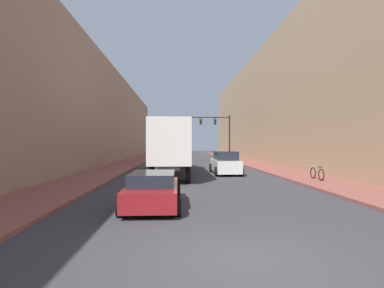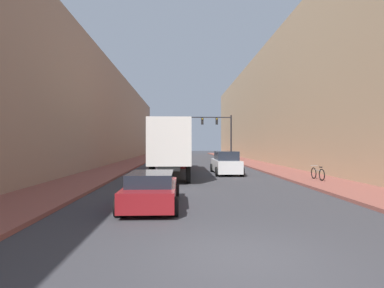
{
  "view_description": "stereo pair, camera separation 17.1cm",
  "coord_description": "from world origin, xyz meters",
  "px_view_note": "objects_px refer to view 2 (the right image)",
  "views": [
    {
      "loc": [
        -1.42,
        -6.1,
        2.35
      ],
      "look_at": [
        -0.58,
        11.67,
        2.37
      ],
      "focal_mm": 28.0,
      "sensor_mm": 36.0,
      "label": 1
    },
    {
      "loc": [
        -1.25,
        -6.11,
        2.35
      ],
      "look_at": [
        -0.58,
        11.67,
        2.37
      ],
      "focal_mm": 28.0,
      "sensor_mm": 36.0,
      "label": 2
    }
  ],
  "objects_px": {
    "sedan_car": "(152,190)",
    "traffic_signal_gantry": "(221,130)",
    "semi_truck": "(172,146)",
    "suv_car": "(226,163)",
    "parked_bicycle": "(318,174)"
  },
  "relations": [
    {
      "from": "sedan_car",
      "to": "traffic_signal_gantry",
      "type": "relative_size",
      "value": 0.72
    },
    {
      "from": "semi_truck",
      "to": "suv_car",
      "type": "height_order",
      "value": "semi_truck"
    },
    {
      "from": "semi_truck",
      "to": "suv_car",
      "type": "bearing_deg",
      "value": -4.97
    },
    {
      "from": "sedan_car",
      "to": "suv_car",
      "type": "bearing_deg",
      "value": 68.96
    },
    {
      "from": "semi_truck",
      "to": "suv_car",
      "type": "distance_m",
      "value": 4.47
    },
    {
      "from": "sedan_car",
      "to": "traffic_signal_gantry",
      "type": "distance_m",
      "value": 29.1
    },
    {
      "from": "suv_car",
      "to": "sedan_car",
      "type": "bearing_deg",
      "value": -111.04
    },
    {
      "from": "sedan_car",
      "to": "parked_bicycle",
      "type": "height_order",
      "value": "sedan_car"
    },
    {
      "from": "sedan_car",
      "to": "parked_bicycle",
      "type": "distance_m",
      "value": 11.81
    },
    {
      "from": "parked_bicycle",
      "to": "semi_truck",
      "type": "bearing_deg",
      "value": 148.51
    },
    {
      "from": "traffic_signal_gantry",
      "to": "parked_bicycle",
      "type": "height_order",
      "value": "traffic_signal_gantry"
    },
    {
      "from": "suv_car",
      "to": "parked_bicycle",
      "type": "bearing_deg",
      "value": -46.77
    },
    {
      "from": "semi_truck",
      "to": "parked_bicycle",
      "type": "bearing_deg",
      "value": -31.49
    },
    {
      "from": "suv_car",
      "to": "traffic_signal_gantry",
      "type": "bearing_deg",
      "value": 83.7
    },
    {
      "from": "sedan_car",
      "to": "traffic_signal_gantry",
      "type": "height_order",
      "value": "traffic_signal_gantry"
    }
  ]
}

